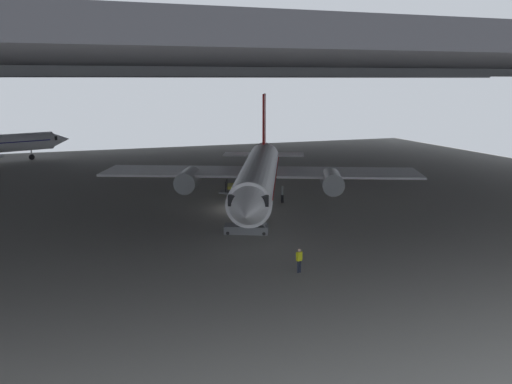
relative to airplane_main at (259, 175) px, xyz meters
name	(u,v)px	position (x,y,z in m)	size (l,w,h in m)	color
ground_plane	(240,209)	(-2.13, -0.39, -3.42)	(110.00, 110.00, 0.00)	gray
hangar_structure	(204,66)	(-2.18, 13.37, 11.22)	(121.00, 99.00, 15.26)	#4C4F54
airplane_main	(259,175)	(0.00, 0.00, 0.00)	(34.34, 34.36, 11.31)	white
boarding_stairs	(246,225)	(-4.45, -8.97, -2.69)	(4.38, 2.92, 4.62)	slate
crew_worker_near_nose	(299,259)	(-4.21, -19.75, -2.43)	(0.53, 0.30, 1.72)	#232838
crew_worker_by_stairs	(246,214)	(-3.44, -5.96, -2.51)	(0.49, 0.37, 1.60)	#232838
baggage_tug	(233,188)	(-0.29, 8.23, -2.89)	(1.82, 2.45, 0.90)	yellow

